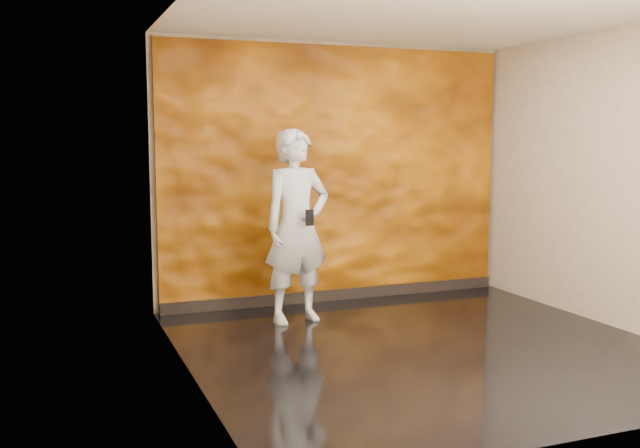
{
  "coord_description": "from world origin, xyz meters",
  "views": [
    {
      "loc": [
        -2.97,
        -5.2,
        1.78
      ],
      "look_at": [
        -0.68,
        0.71,
        1.01
      ],
      "focal_mm": 40.0,
      "sensor_mm": 36.0,
      "label": 1
    }
  ],
  "objects": [
    {
      "name": "feature_wall",
      "position": [
        0.0,
        1.96,
        1.38
      ],
      "size": [
        3.9,
        0.06,
        2.75
      ],
      "primitive_type": "cube",
      "color": "orange",
      "rests_on": "ground"
    },
    {
      "name": "baseboard",
      "position": [
        0.0,
        1.92,
        0.06
      ],
      "size": [
        3.9,
        0.04,
        0.12
      ],
      "primitive_type": "cube",
      "color": "black",
      "rests_on": "ground"
    },
    {
      "name": "room",
      "position": [
        0.0,
        0.0,
        1.4
      ],
      "size": [
        4.02,
        4.02,
        2.81
      ],
      "color": "black",
      "rests_on": "ground"
    },
    {
      "name": "phone",
      "position": [
        -0.7,
        0.93,
        1.05
      ],
      "size": [
        0.08,
        0.03,
        0.15
      ],
      "primitive_type": "cube",
      "rotation": [
        0.0,
        0.0,
        0.18
      ],
      "color": "black",
      "rests_on": "man"
    },
    {
      "name": "man",
      "position": [
        -0.73,
        1.22,
        0.93
      ],
      "size": [
        0.74,
        0.55,
        1.87
      ],
      "primitive_type": "imported",
      "rotation": [
        0.0,
        0.0,
        0.16
      ],
      "color": "#A2A8B3",
      "rests_on": "ground"
    }
  ]
}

